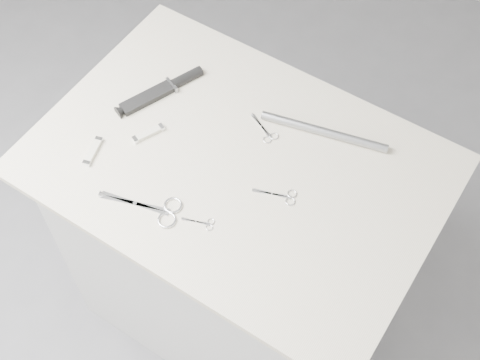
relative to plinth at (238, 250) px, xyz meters
The scene contains 11 objects.
ground 0.46m from the plinth, ahead, with size 4.00×4.00×0.01m, color slate.
plinth is the anchor object (origin of this frame).
display_board 0.46m from the plinth, ahead, with size 1.00×0.70×0.02m, color beige.
large_shears 0.53m from the plinth, 111.09° to the right, with size 0.20×0.10×0.01m.
embroidery_scissors_a 0.49m from the plinth, ahead, with size 0.11×0.06×0.00m.
embroidery_scissors_b 0.49m from the plinth, 84.65° to the left, with size 0.10×0.07×0.00m.
tiny_scissors 0.51m from the plinth, 81.99° to the right, with size 0.08×0.04×0.00m.
sheathed_knife 0.57m from the plinth, 162.32° to the left, with size 0.12×0.24×0.03m.
pocket_knife_a 0.53m from the plinth, 167.99° to the right, with size 0.05×0.08×0.01m.
pocket_knife_b 0.60m from the plinth, 151.85° to the right, with size 0.04×0.09×0.01m.
metal_rail 0.54m from the plinth, 54.92° to the left, with size 0.02×0.02×0.33m, color gray.
Camera 1 is at (0.52, -0.78, 2.27)m, focal length 50.00 mm.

